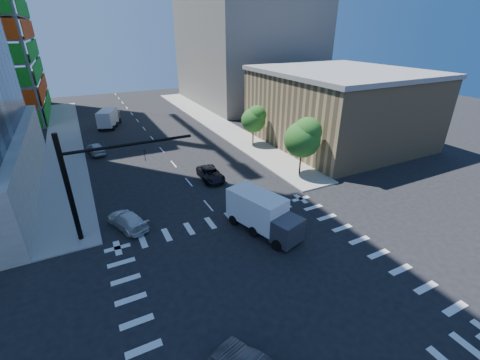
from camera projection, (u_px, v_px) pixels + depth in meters
ground at (273, 284)px, 22.03m from camera, size 160.00×160.00×0.00m
road_markings at (273, 284)px, 22.03m from camera, size 20.00×20.00×0.01m
sidewalk_ne at (215, 122)px, 59.31m from camera, size 5.00×60.00×0.15m
sidewalk_nw at (64, 142)px, 49.09m from camera, size 5.00×60.00×0.15m
commercial_building at (338, 106)px, 47.68m from camera, size 20.50×22.50×10.60m
bg_building_ne at (247, 37)px, 71.33m from camera, size 24.00×30.00×28.00m
signal_mast_nw at (88, 176)px, 24.84m from camera, size 10.20×0.40×9.00m
tree_south at (304, 137)px, 36.37m from camera, size 4.16×4.16×6.82m
tree_north at (254, 119)px, 46.46m from camera, size 3.54×3.52×5.78m
car_nb_far at (211, 174)px, 36.94m from camera, size 2.38×4.89×1.34m
car_sb_near at (127, 220)px, 28.02m from camera, size 3.48×5.13×1.38m
car_sb_mid at (96, 148)px, 44.41m from camera, size 2.46×4.79×1.56m
box_truck_near at (265, 217)px, 27.01m from camera, size 4.39×6.78×3.29m
box_truck_far at (109, 119)px, 56.47m from camera, size 4.54×6.44×3.11m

